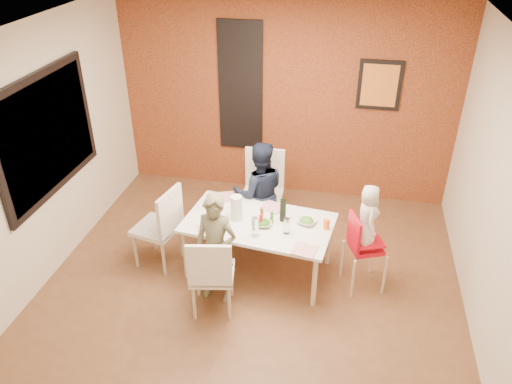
% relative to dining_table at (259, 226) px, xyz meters
% --- Properties ---
extents(ground, '(4.50, 4.50, 0.00)m').
position_rel_dining_table_xyz_m(ground, '(-0.02, -0.33, -0.60)').
color(ground, brown).
rests_on(ground, ground).
extents(ceiling, '(4.50, 4.50, 0.02)m').
position_rel_dining_table_xyz_m(ceiling, '(-0.02, -0.33, 2.10)').
color(ceiling, white).
rests_on(ceiling, wall_back).
extents(wall_back, '(4.50, 0.02, 2.70)m').
position_rel_dining_table_xyz_m(wall_back, '(-0.02, 1.92, 0.75)').
color(wall_back, beige).
rests_on(wall_back, ground).
extents(wall_front, '(4.50, 0.02, 2.70)m').
position_rel_dining_table_xyz_m(wall_front, '(-0.02, -2.58, 0.75)').
color(wall_front, beige).
rests_on(wall_front, ground).
extents(wall_left, '(0.02, 4.50, 2.70)m').
position_rel_dining_table_xyz_m(wall_left, '(-2.27, -0.33, 0.75)').
color(wall_left, beige).
rests_on(wall_left, ground).
extents(wall_right, '(0.02, 4.50, 2.70)m').
position_rel_dining_table_xyz_m(wall_right, '(2.23, -0.33, 0.75)').
color(wall_right, beige).
rests_on(wall_right, ground).
extents(brick_accent_wall, '(4.50, 0.02, 2.70)m').
position_rel_dining_table_xyz_m(brick_accent_wall, '(-0.02, 1.90, 0.75)').
color(brick_accent_wall, maroon).
rests_on(brick_accent_wall, ground).
extents(picture_window_frame, '(0.05, 1.70, 1.30)m').
position_rel_dining_table_xyz_m(picture_window_frame, '(-2.24, -0.13, 0.95)').
color(picture_window_frame, black).
rests_on(picture_window_frame, wall_left).
extents(picture_window_pane, '(0.02, 1.55, 1.15)m').
position_rel_dining_table_xyz_m(picture_window_pane, '(-2.23, -0.13, 0.95)').
color(picture_window_pane, black).
rests_on(picture_window_pane, wall_left).
extents(glassblock_strip, '(0.55, 0.03, 1.70)m').
position_rel_dining_table_xyz_m(glassblock_strip, '(-0.62, 1.88, 0.90)').
color(glassblock_strip, silver).
rests_on(glassblock_strip, wall_back).
extents(glassblock_surround, '(0.60, 0.03, 1.76)m').
position_rel_dining_table_xyz_m(glassblock_surround, '(-0.62, 1.88, 0.90)').
color(glassblock_surround, black).
rests_on(glassblock_surround, wall_back).
extents(art_print_frame, '(0.54, 0.03, 0.64)m').
position_rel_dining_table_xyz_m(art_print_frame, '(1.18, 1.88, 1.05)').
color(art_print_frame, black).
rests_on(art_print_frame, wall_back).
extents(art_print_canvas, '(0.44, 0.01, 0.54)m').
position_rel_dining_table_xyz_m(art_print_canvas, '(1.18, 1.86, 1.05)').
color(art_print_canvas, orange).
rests_on(art_print_canvas, wall_back).
extents(dining_table, '(1.68, 1.07, 0.66)m').
position_rel_dining_table_xyz_m(dining_table, '(0.00, 0.00, 0.00)').
color(dining_table, white).
rests_on(dining_table, ground).
extents(chair_near, '(0.50, 0.50, 0.93)m').
position_rel_dining_table_xyz_m(chair_near, '(-0.32, -0.76, -0.08)').
color(chair_near, silver).
rests_on(chair_near, ground).
extents(chair_far, '(0.50, 0.50, 1.05)m').
position_rel_dining_table_xyz_m(chair_far, '(-0.12, 0.87, -0.01)').
color(chair_far, silver).
rests_on(chair_far, ground).
extents(chair_left, '(0.54, 0.54, 0.99)m').
position_rel_dining_table_xyz_m(chair_left, '(-1.07, -0.09, -0.05)').
color(chair_left, beige).
rests_on(chair_left, ground).
extents(high_chair, '(0.49, 0.49, 0.90)m').
position_rel_dining_table_xyz_m(high_chair, '(1.12, -0.04, -0.06)').
color(high_chair, red).
rests_on(high_chair, ground).
extents(child_near, '(0.49, 0.35, 1.24)m').
position_rel_dining_table_xyz_m(child_near, '(-0.34, -0.52, 0.02)').
color(child_near, '#5F5C44').
rests_on(child_near, ground).
extents(child_far, '(0.75, 0.66, 1.30)m').
position_rel_dining_table_xyz_m(child_far, '(-0.11, 0.62, 0.05)').
color(child_far, black).
rests_on(child_far, ground).
extents(toddler, '(0.30, 0.39, 0.71)m').
position_rel_dining_table_xyz_m(toddler, '(1.14, -0.02, 0.29)').
color(toddler, silver).
rests_on(toddler, high_chair).
extents(plate_near_left, '(0.25, 0.25, 0.01)m').
position_rel_dining_table_xyz_m(plate_near_left, '(-0.50, -0.28, 0.06)').
color(plate_near_left, white).
rests_on(plate_near_left, dining_table).
extents(plate_far_mid, '(0.28, 0.28, 0.01)m').
position_rel_dining_table_xyz_m(plate_far_mid, '(0.10, 0.31, 0.06)').
color(plate_far_mid, white).
rests_on(plate_far_mid, dining_table).
extents(plate_near_right, '(0.27, 0.27, 0.01)m').
position_rel_dining_table_xyz_m(plate_near_right, '(0.55, -0.41, 0.06)').
color(plate_near_right, white).
rests_on(plate_near_right, dining_table).
extents(plate_far_left, '(0.29, 0.29, 0.01)m').
position_rel_dining_table_xyz_m(plate_far_left, '(-0.48, 0.42, 0.06)').
color(plate_far_left, white).
rests_on(plate_far_left, dining_table).
extents(salad_bowl_a, '(0.21, 0.21, 0.05)m').
position_rel_dining_table_xyz_m(salad_bowl_a, '(0.06, -0.06, 0.08)').
color(salad_bowl_a, silver).
rests_on(salad_bowl_a, dining_table).
extents(salad_bowl_b, '(0.26, 0.26, 0.05)m').
position_rel_dining_table_xyz_m(salad_bowl_b, '(0.51, 0.08, 0.08)').
color(salad_bowl_b, white).
rests_on(salad_bowl_b, dining_table).
extents(wine_bottle, '(0.07, 0.07, 0.26)m').
position_rel_dining_table_xyz_m(wine_bottle, '(0.25, 0.08, 0.19)').
color(wine_bottle, black).
rests_on(wine_bottle, dining_table).
extents(wine_glass_a, '(0.07, 0.07, 0.21)m').
position_rel_dining_table_xyz_m(wine_glass_a, '(0.01, -0.25, 0.16)').
color(wine_glass_a, white).
rests_on(wine_glass_a, dining_table).
extents(wine_glass_b, '(0.06, 0.06, 0.18)m').
position_rel_dining_table_xyz_m(wine_glass_b, '(0.33, -0.15, 0.15)').
color(wine_glass_b, white).
rests_on(wine_glass_b, dining_table).
extents(paper_towel_roll, '(0.13, 0.13, 0.28)m').
position_rel_dining_table_xyz_m(paper_towel_roll, '(-0.24, 0.00, 0.20)').
color(paper_towel_roll, silver).
rests_on(paper_towel_roll, dining_table).
extents(condiment_red, '(0.04, 0.04, 0.15)m').
position_rel_dining_table_xyz_m(condiment_red, '(0.04, -0.08, 0.13)').
color(condiment_red, red).
rests_on(condiment_red, dining_table).
extents(condiment_green, '(0.04, 0.04, 0.14)m').
position_rel_dining_table_xyz_m(condiment_green, '(0.14, 0.01, 0.13)').
color(condiment_green, '#3D7C29').
rests_on(condiment_green, dining_table).
extents(condiment_brown, '(0.04, 0.04, 0.14)m').
position_rel_dining_table_xyz_m(condiment_brown, '(0.02, 0.05, 0.13)').
color(condiment_brown, brown).
rests_on(condiment_brown, dining_table).
extents(sippy_cup, '(0.07, 0.07, 0.11)m').
position_rel_dining_table_xyz_m(sippy_cup, '(0.73, 0.01, 0.12)').
color(sippy_cup, orange).
rests_on(sippy_cup, dining_table).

